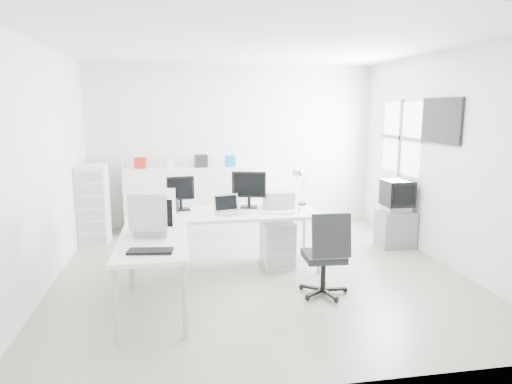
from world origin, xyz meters
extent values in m
cube|color=#B5ADA2|center=(0.00, 0.00, 0.00)|extent=(5.00, 5.00, 0.01)
cube|color=white|center=(0.00, 0.00, 2.80)|extent=(5.00, 5.00, 0.01)
cube|color=white|center=(0.00, 2.50, 1.40)|extent=(5.00, 0.02, 2.80)
cube|color=white|center=(-2.50, 0.00, 1.40)|extent=(0.02, 5.00, 2.80)
cube|color=white|center=(2.50, 0.00, 1.40)|extent=(0.02, 5.00, 2.80)
cube|color=silver|center=(0.29, 0.22, 0.30)|extent=(0.40, 0.50, 0.60)
cube|color=black|center=(-1.26, 0.27, 0.84)|extent=(0.55, 0.46, 0.17)
cube|color=silver|center=(0.24, 0.02, 0.76)|extent=(0.43, 0.18, 0.02)
sphere|color=silver|center=(0.54, 0.07, 0.78)|extent=(0.05, 0.05, 0.05)
cube|color=#A6A6A6|center=(0.34, 0.39, 0.86)|extent=(0.38, 0.33, 0.21)
cube|color=black|center=(-1.26, -1.33, 0.76)|extent=(0.43, 0.22, 0.03)
cube|color=slate|center=(2.22, 0.71, 0.28)|extent=(0.51, 0.41, 0.55)
cube|color=silver|center=(-0.79, 2.24, 0.54)|extent=(2.15, 0.54, 1.08)
cube|color=#AE2018|center=(-1.59, 2.24, 1.17)|extent=(0.19, 0.17, 0.18)
cube|color=silver|center=(-1.09, 2.24, 1.14)|extent=(0.12, 0.11, 0.12)
cube|color=black|center=(-0.59, 2.24, 1.18)|extent=(0.22, 0.20, 0.21)
cube|color=blue|center=(-0.09, 2.24, 1.17)|extent=(0.21, 0.19, 0.18)
cylinder|color=silver|center=(-1.89, 2.28, 1.19)|extent=(0.07, 0.07, 0.22)
cube|color=silver|center=(-2.28, 1.70, 0.61)|extent=(0.43, 0.51, 1.22)
camera|label=1|loc=(-0.98, -5.48, 2.07)|focal=32.00mm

